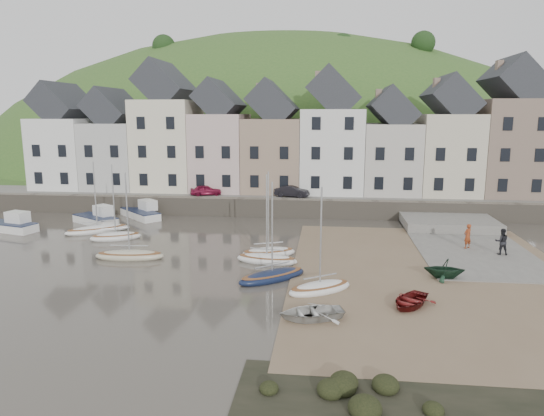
# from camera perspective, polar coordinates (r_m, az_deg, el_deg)

# --- Properties ---
(ground) EXTENTS (160.00, 160.00, 0.00)m
(ground) POSITION_cam_1_polar(r_m,az_deg,el_deg) (32.56, -1.21, -7.18)
(ground) COLOR #423C34
(ground) RESTS_ON ground
(quay_land) EXTENTS (90.00, 30.00, 1.50)m
(quay_land) POSITION_cam_1_polar(r_m,az_deg,el_deg) (63.50, 2.67, 2.41)
(quay_land) COLOR #365D25
(quay_land) RESTS_ON ground
(quay_street) EXTENTS (70.00, 7.00, 0.10)m
(quay_street) POSITION_cam_1_polar(r_m,az_deg,el_deg) (52.05, 1.82, 1.43)
(quay_street) COLOR slate
(quay_street) RESTS_ON quay_land
(seawall) EXTENTS (70.00, 1.20, 1.80)m
(seawall) POSITION_cam_1_polar(r_m,az_deg,el_deg) (48.73, 1.47, 0.00)
(seawall) COLOR slate
(seawall) RESTS_ON ground
(beach) EXTENTS (18.00, 26.00, 0.06)m
(beach) POSITION_cam_1_polar(r_m,az_deg,el_deg) (32.99, 18.25, -7.45)
(beach) COLOR brown
(beach) RESTS_ON ground
(slipway) EXTENTS (8.00, 18.00, 0.12)m
(slipway) POSITION_cam_1_polar(r_m,az_deg,el_deg) (41.38, 21.50, -3.93)
(slipway) COLOR slate
(slipway) RESTS_ON ground
(hillside) EXTENTS (134.40, 84.00, 84.00)m
(hillside) POSITION_cam_1_polar(r_m,az_deg,el_deg) (95.36, 0.71, -6.25)
(hillside) COLOR #365D25
(hillside) RESTS_ON ground
(townhouse_terrace) EXTENTS (61.05, 8.00, 13.93)m
(townhouse_terrace) POSITION_cam_1_polar(r_m,az_deg,el_deg) (54.79, 4.01, 7.96)
(townhouse_terrace) COLOR white
(townhouse_terrace) RESTS_ON quay_land
(sailboat_0) EXTENTS (5.22, 4.45, 6.32)m
(sailboat_0) POSITION_cam_1_polar(r_m,az_deg,el_deg) (45.13, -19.51, -2.34)
(sailboat_0) COLOR white
(sailboat_0) RESTS_ON ground
(sailboat_1) EXTENTS (4.29, 3.04, 6.32)m
(sailboat_1) POSITION_cam_1_polar(r_m,az_deg,el_deg) (42.12, -17.59, -3.14)
(sailboat_1) COLOR white
(sailboat_1) RESTS_ON ground
(sailboat_2) EXTENTS (5.00, 1.98, 6.32)m
(sailboat_2) POSITION_cam_1_polar(r_m,az_deg,el_deg) (36.37, -16.12, -5.25)
(sailboat_2) COLOR beige
(sailboat_2) RESTS_ON ground
(sailboat_3) EXTENTS (4.22, 2.83, 6.32)m
(sailboat_3) POSITION_cam_1_polar(r_m,az_deg,el_deg) (35.65, -0.42, -5.12)
(sailboat_3) COLOR white
(sailboat_3) RESTS_ON ground
(sailboat_4) EXTENTS (4.49, 2.15, 6.32)m
(sailboat_4) POSITION_cam_1_polar(r_m,az_deg,el_deg) (34.08, -0.60, -5.88)
(sailboat_4) COLOR white
(sailboat_4) RESTS_ON ground
(sailboat_5) EXTENTS (4.59, 4.18, 6.32)m
(sailboat_5) POSITION_cam_1_polar(r_m,az_deg,el_deg) (30.65, 0.02, -7.83)
(sailboat_5) COLOR #121C3A
(sailboat_5) RESTS_ON ground
(sailboat_6) EXTENTS (4.19, 3.49, 6.32)m
(sailboat_6) POSITION_cam_1_polar(r_m,az_deg,el_deg) (28.77, 5.55, -9.15)
(sailboat_6) COLOR white
(sailboat_6) RESTS_ON ground
(motorboat_0) EXTENTS (5.15, 4.11, 1.70)m
(motorboat_0) POSITION_cam_1_polar(r_m,az_deg,el_deg) (48.50, -19.51, -1.06)
(motorboat_0) COLOR white
(motorboat_0) RESTS_ON ground
(motorboat_1) EXTENTS (5.48, 3.04, 1.70)m
(motorboat_1) POSITION_cam_1_polar(r_m,az_deg,el_deg) (48.64, -27.92, -1.68)
(motorboat_1) COLOR white
(motorboat_1) RESTS_ON ground
(motorboat_2) EXTENTS (5.15, 5.00, 1.70)m
(motorboat_2) POSITION_cam_1_polar(r_m,az_deg,el_deg) (50.14, -14.78, -0.42)
(motorboat_2) COLOR white
(motorboat_2) RESTS_ON ground
(rowboat_white) EXTENTS (3.81, 3.19, 0.68)m
(rowboat_white) POSITION_cam_1_polar(r_m,az_deg,el_deg) (25.06, 4.52, -11.91)
(rowboat_white) COLOR silver
(rowboat_white) RESTS_ON beach
(rowboat_green) EXTENTS (2.59, 2.29, 1.27)m
(rowboat_green) POSITION_cam_1_polar(r_m,az_deg,el_deg) (32.39, 19.27, -6.62)
(rowboat_green) COLOR #153120
(rowboat_green) RESTS_ON beach
(rowboat_red) EXTENTS (3.39, 3.66, 0.62)m
(rowboat_red) POSITION_cam_1_polar(r_m,az_deg,el_deg) (27.50, 15.63, -10.25)
(rowboat_red) COLOR maroon
(rowboat_red) RESTS_ON beach
(person_red) EXTENTS (0.81, 0.75, 1.86)m
(person_red) POSITION_cam_1_polar(r_m,az_deg,el_deg) (39.80, 21.66, -3.04)
(person_red) COLOR maroon
(person_red) RESTS_ON slipway
(person_dark) EXTENTS (0.97, 0.78, 1.90)m
(person_dark) POSITION_cam_1_polar(r_m,az_deg,el_deg) (39.03, 25.01, -3.53)
(person_dark) COLOR black
(person_dark) RESTS_ON slipway
(car_left) EXTENTS (3.49, 2.27, 1.11)m
(car_left) POSITION_cam_1_polar(r_m,az_deg,el_deg) (52.37, -7.65, 2.06)
(car_left) COLOR maroon
(car_left) RESTS_ON quay_street
(car_right) EXTENTS (3.70, 1.85, 1.17)m
(car_right) POSITION_cam_1_polar(r_m,az_deg,el_deg) (50.92, 2.32, 1.93)
(car_right) COLOR black
(car_right) RESTS_ON quay_street
(shore_rocks) EXTENTS (14.00, 6.07, 0.77)m
(shore_rocks) POSITION_cam_1_polar(r_m,az_deg,el_deg) (18.99, 16.06, -21.22)
(shore_rocks) COLOR black
(shore_rocks) RESTS_ON ground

